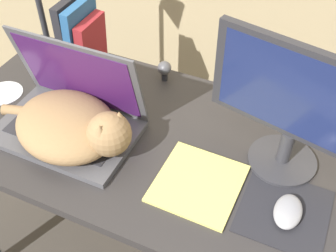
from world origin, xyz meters
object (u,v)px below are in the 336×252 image
webcam (164,69)px  cd_disc (4,93)px  external_monitor (297,107)px  book_row (82,40)px  cat (73,126)px  laptop (70,114)px  computer_mouse (288,211)px  notepad (198,183)px

webcam → cd_disc: bearing=-147.7°
external_monitor → book_row: size_ratio=1.75×
book_row → webcam: 0.28m
cat → external_monitor: 0.59m
webcam → cd_disc: size_ratio=0.58×
webcam → cat: bearing=-106.6°
laptop → book_row: bearing=114.2°
book_row → laptop: bearing=-65.8°
laptop → cat: 0.06m
cat → webcam: size_ratio=6.36×
computer_mouse → notepad: 0.23m
external_monitor → computer_mouse: 0.25m
external_monitor → cd_disc: bearing=-174.7°
external_monitor → computer_mouse: external_monitor is taller
book_row → notepad: book_row is taller
cat → book_row: 0.34m
cat → laptop: bearing=132.0°
cat → external_monitor: (0.55, 0.17, 0.14)m
computer_mouse → notepad: bearing=180.0°
notepad → webcam: 0.45m
cat → notepad: 0.37m
book_row → webcam: bearing=13.0°
laptop → computer_mouse: size_ratio=3.78×
cat → book_row: bearing=117.4°
computer_mouse → book_row: size_ratio=0.41×
book_row → cd_disc: book_row is taller
external_monitor → webcam: bearing=156.0°
book_row → webcam: size_ratio=3.62×
book_row → webcam: (0.26, 0.06, -0.07)m
book_row → computer_mouse: bearing=-21.6°
computer_mouse → cd_disc: computer_mouse is taller
book_row → cd_disc: size_ratio=2.12×
laptop → cd_disc: laptop is taller
cat → computer_mouse: cat is taller
external_monitor → notepad: 0.31m
laptop → external_monitor: size_ratio=0.89×
book_row → external_monitor: bearing=-10.8°
computer_mouse → external_monitor: bearing=107.6°
cat → notepad: size_ratio=2.01×
cat → computer_mouse: size_ratio=4.25×
cat → webcam: bearing=73.4°
laptop → external_monitor: (0.59, 0.12, 0.15)m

